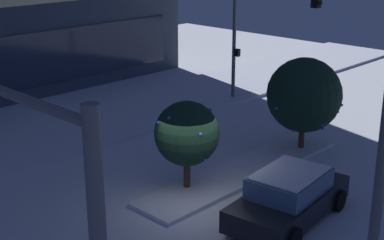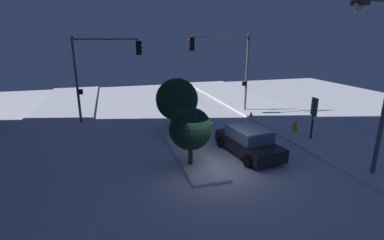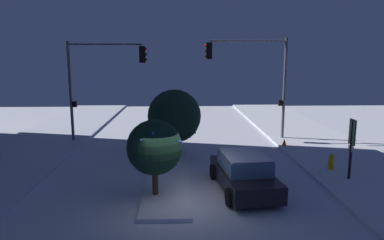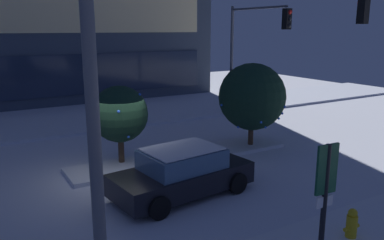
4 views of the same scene
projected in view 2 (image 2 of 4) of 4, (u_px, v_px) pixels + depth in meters
The scene contains 13 objects.
ground at pixel (210, 168), 14.04m from camera, with size 52.00×52.00×0.00m, color silver.
curb_strip_near at pixel (350, 149), 16.27m from camera, with size 52.00×5.20×0.14m, color silver.
curb_strip_far at pixel (16, 191), 11.76m from camera, with size 52.00×5.20×0.14m, color silver.
median_strip at pixel (186, 147), 16.50m from camera, with size 9.00×1.80×0.14m, color silver.
car_near at pixel (248, 142), 15.53m from camera, with size 4.57×2.45×1.49m.
traffic_light_corner_near_right at pixel (226, 59), 23.10m from camera, with size 0.32×5.18×6.46m.
traffic_light_corner_far_right at pixel (102, 65), 20.42m from camera, with size 0.32×4.84×6.23m.
street_lamp_arched at pixel (380, 68), 11.72m from camera, with size 0.56×2.53×7.65m.
fire_hydrant at pixel (295, 128), 18.76m from camera, with size 0.48×0.26×0.86m.
parking_info_sign at pixel (313, 114), 17.25m from camera, with size 0.55×0.12×2.70m.
decorated_tree_median at pixel (177, 100), 18.90m from camera, with size 2.83×2.81×3.61m.
decorated_tree_left_of_median at pixel (190, 129), 13.65m from camera, with size 2.07×2.07×3.00m.
construction_cone at pixel (251, 114), 22.71m from camera, with size 0.36×0.36×0.55m, color orange.
Camera 2 is at (-12.08, 4.41, 6.17)m, focal length 26.75 mm.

